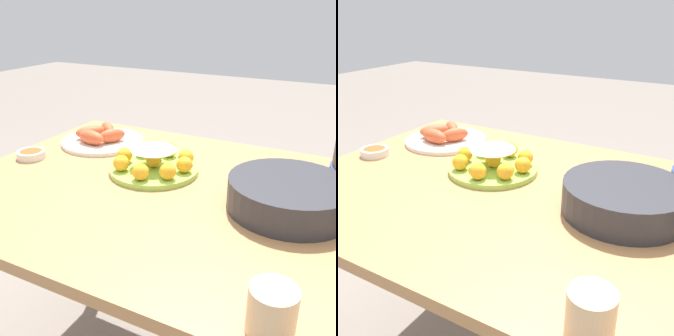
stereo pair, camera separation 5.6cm
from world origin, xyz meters
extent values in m
cylinder|color=#A87547|center=(-0.59, 0.40, 0.36)|extent=(0.06, 0.06, 0.72)
cube|color=#A87547|center=(0.00, 0.00, 0.73)|extent=(1.29, 0.90, 0.03)
cylinder|color=#99CC4C|center=(-0.14, 0.08, 0.76)|extent=(0.27, 0.27, 0.02)
sphere|color=#F4A823|center=(-0.04, 0.08, 0.79)|extent=(0.05, 0.05, 0.05)
sphere|color=#F4A823|center=(-0.06, 0.14, 0.79)|extent=(0.05, 0.05, 0.05)
sphere|color=#F4A823|center=(-0.13, 0.17, 0.79)|extent=(0.05, 0.05, 0.05)
sphere|color=#F4A823|center=(-0.21, 0.14, 0.79)|extent=(0.05, 0.05, 0.05)
sphere|color=#F4A823|center=(-0.23, 0.07, 0.79)|extent=(0.05, 0.05, 0.05)
sphere|color=#F4A823|center=(-0.21, 0.01, 0.79)|extent=(0.05, 0.05, 0.05)
sphere|color=#F4A823|center=(-0.12, -0.02, 0.79)|extent=(0.05, 0.05, 0.05)
sphere|color=#F4A823|center=(-0.06, 0.02, 0.79)|extent=(0.05, 0.05, 0.05)
ellipsoid|color=white|center=(-0.14, 0.08, 0.82)|extent=(0.14, 0.14, 0.02)
sphere|color=#F4A823|center=(-0.14, 0.08, 0.79)|extent=(0.05, 0.05, 0.05)
cylinder|color=#2D2D33|center=(0.27, 0.02, 0.79)|extent=(0.30, 0.30, 0.08)
cylinder|color=brown|center=(0.27, 0.02, 0.82)|extent=(0.24, 0.24, 0.01)
cylinder|color=silver|center=(-0.55, -0.01, 0.76)|extent=(0.09, 0.09, 0.02)
cylinder|color=#9E4C1E|center=(-0.55, -0.01, 0.77)|extent=(0.07, 0.07, 0.01)
cylinder|color=silver|center=(-0.43, 0.22, 0.75)|extent=(0.29, 0.29, 0.01)
ellipsoid|color=#D1512D|center=(-0.38, 0.21, 0.79)|extent=(0.09, 0.11, 0.05)
ellipsoid|color=#D1512D|center=(-0.45, 0.28, 0.78)|extent=(0.11, 0.10, 0.05)
ellipsoid|color=#D1512D|center=(-0.48, 0.22, 0.78)|extent=(0.11, 0.12, 0.05)
ellipsoid|color=#D1512D|center=(-0.44, 0.16, 0.79)|extent=(0.12, 0.07, 0.05)
cylinder|color=#DBB27F|center=(0.33, -0.39, 0.79)|extent=(0.08, 0.08, 0.08)
camera|label=1|loc=(0.41, -0.87, 1.22)|focal=42.00mm
camera|label=2|loc=(0.45, -0.84, 1.22)|focal=42.00mm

